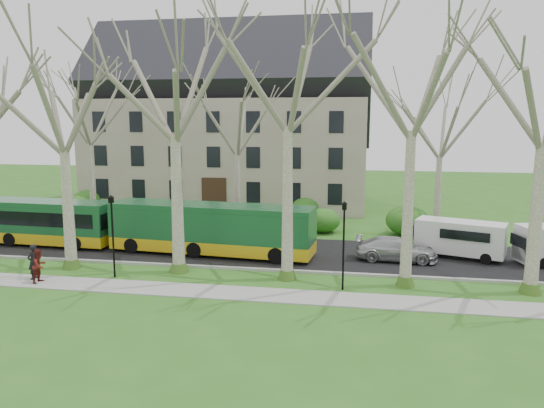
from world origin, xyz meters
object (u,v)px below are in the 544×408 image
(pedestrian_a, at_px, (33,262))
(bus_follow, at_px, (211,228))
(bus_lead, at_px, (29,221))
(van_a, at_px, (460,239))
(sedan, at_px, (396,249))
(pedestrian_b, at_px, (39,266))

(pedestrian_a, bearing_deg, bus_follow, 147.65)
(bus_lead, distance_m, van_a, 27.78)
(bus_lead, relative_size, van_a, 2.37)
(sedan, relative_size, pedestrian_b, 2.72)
(bus_follow, relative_size, van_a, 2.51)
(bus_follow, distance_m, sedan, 11.18)
(bus_lead, xyz_separation_m, bus_follow, (12.82, -0.61, 0.09))
(sedan, bearing_deg, bus_follow, 95.09)
(bus_follow, bearing_deg, pedestrian_a, -133.70)
(bus_lead, xyz_separation_m, pedestrian_a, (5.21, -7.27, -0.58))
(pedestrian_a, bearing_deg, van_a, 126.83)
(van_a, bearing_deg, bus_lead, -158.02)
(bus_lead, distance_m, pedestrian_a, 8.96)
(sedan, distance_m, van_a, 4.06)
(pedestrian_a, relative_size, pedestrian_b, 1.07)
(bus_lead, relative_size, sedan, 2.55)
(van_a, distance_m, pedestrian_b, 23.62)
(sedan, bearing_deg, bus_lead, 92.79)
(pedestrian_b, bearing_deg, bus_follow, -38.10)
(bus_lead, bearing_deg, sedan, 2.05)
(bus_follow, bearing_deg, sedan, 6.71)
(bus_lead, xyz_separation_m, sedan, (23.96, -0.31, -0.82))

